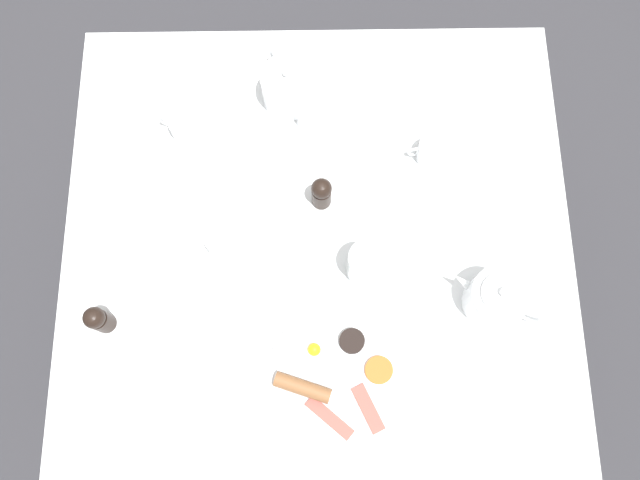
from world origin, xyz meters
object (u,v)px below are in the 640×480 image
at_px(teapot_near, 498,298).
at_px(teapot_far, 290,87).
at_px(pepper_grinder, 101,320).
at_px(knife_by_plate, 147,209).
at_px(teacup_with_saucer_right, 192,126).
at_px(water_glass_tall, 369,264).
at_px(creamer_jug, 434,152).
at_px(teacup_with_saucer_left, 229,239).
at_px(fork_by_plate, 145,82).
at_px(salt_grinder, 324,193).
at_px(breakfast_plate, 341,378).
at_px(napkin_folded, 213,411).

xyz_separation_m(teapot_near, teapot_far, (0.41, -0.47, 0.00)).
height_order(pepper_grinder, knife_by_plate, pepper_grinder).
distance_m(teapot_near, teacup_with_saucer_right, 0.73).
distance_m(teapot_far, water_glass_tall, 0.42).
bearing_deg(pepper_grinder, water_glass_tall, -168.81).
bearing_deg(teapot_far, creamer_jug, 42.66).
distance_m(teacup_with_saucer_left, pepper_grinder, 0.29).
height_order(water_glass_tall, fork_by_plate, water_glass_tall).
bearing_deg(salt_grinder, teapot_far, -73.95).
bearing_deg(breakfast_plate, napkin_folded, 13.21).
xyz_separation_m(napkin_folded, knife_by_plate, (0.15, -0.41, -0.00)).
height_order(teapot_far, water_glass_tall, teapot_far).
height_order(teapot_near, teacup_with_saucer_left, teapot_near).
bearing_deg(salt_grinder, water_glass_tall, 120.11).
relative_size(water_glass_tall, salt_grinder, 1.06).
bearing_deg(teapot_near, salt_grinder, -6.22).
bearing_deg(fork_by_plate, breakfast_plate, 122.89).
height_order(teapot_near, salt_grinder, teapot_near).
relative_size(breakfast_plate, teapot_near, 1.60).
bearing_deg(knife_by_plate, pepper_grinder, 75.82).
relative_size(creamer_jug, salt_grinder, 0.92).
relative_size(teacup_with_saucer_left, salt_grinder, 1.48).
relative_size(teacup_with_saucer_right, napkin_folded, 0.93).
distance_m(salt_grinder, napkin_folded, 0.48).
xyz_separation_m(teacup_with_saucer_left, knife_by_plate, (0.18, -0.07, -0.03)).
bearing_deg(water_glass_tall, napkin_folded, 41.94).
bearing_deg(fork_by_plate, water_glass_tall, 137.81).
bearing_deg(teacup_with_saucer_left, creamer_jug, -156.45).
height_order(teacup_with_saucer_left, pepper_grinder, pepper_grinder).
distance_m(teacup_with_saucer_left, knife_by_plate, 0.20).
bearing_deg(knife_by_plate, napkin_folded, 110.59).
height_order(teapot_near, water_glass_tall, teapot_near).
bearing_deg(fork_by_plate, teacup_with_saucer_left, 118.18).
distance_m(water_glass_tall, pepper_grinder, 0.53).
relative_size(creamer_jug, fork_by_plate, 0.56).
xyz_separation_m(breakfast_plate, water_glass_tall, (-0.06, -0.22, 0.04)).
relative_size(pepper_grinder, napkin_folded, 0.63).
height_order(breakfast_plate, knife_by_plate, breakfast_plate).
height_order(teacup_with_saucer_left, fork_by_plate, teacup_with_saucer_left).
height_order(teacup_with_saucer_left, napkin_folded, teacup_with_saucer_left).
xyz_separation_m(water_glass_tall, knife_by_plate, (0.46, -0.14, -0.05)).
bearing_deg(napkin_folded, fork_by_plate, -76.00).
distance_m(teacup_with_saucer_right, fork_by_plate, 0.17).
bearing_deg(salt_grinder, napkin_folded, 62.90).
height_order(creamer_jug, napkin_folded, creamer_jug).
distance_m(breakfast_plate, teapot_near, 0.34).
distance_m(water_glass_tall, napkin_folded, 0.41).
distance_m(breakfast_plate, water_glass_tall, 0.23).
bearing_deg(napkin_folded, teapot_near, -159.84).
bearing_deg(knife_by_plate, teacup_with_saucer_left, 157.25).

